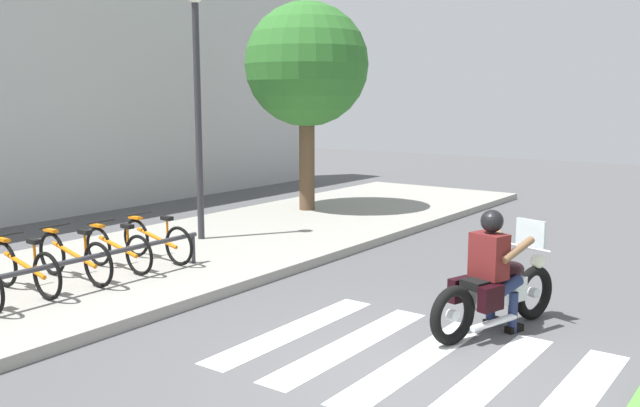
{
  "coord_description": "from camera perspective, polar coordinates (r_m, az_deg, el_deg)",
  "views": [
    {
      "loc": [
        -5.79,
        -3.16,
        2.72
      ],
      "look_at": [
        1.98,
        2.46,
        1.22
      ],
      "focal_mm": 38.3,
      "sensor_mm": 36.0,
      "label": 1
    }
  ],
  "objects": [
    {
      "name": "crosswalk_stripe_1",
      "position": [
        7.04,
        13.87,
        -14.06
      ],
      "size": [
        2.8,
        0.4,
        0.01
      ],
      "primitive_type": "cube",
      "color": "white",
      "rests_on": "ground"
    },
    {
      "name": "street_lamp",
      "position": [
        12.43,
        -10.2,
        8.98
      ],
      "size": [
        0.28,
        0.28,
        4.6
      ],
      "color": "#2D2D33",
      "rests_on": "ground"
    },
    {
      "name": "crosswalk_stripe_2",
      "position": [
        7.35,
        7.94,
        -12.88
      ],
      "size": [
        2.8,
        0.4,
        0.01
      ],
      "primitive_type": "cube",
      "color": "white",
      "rests_on": "ground"
    },
    {
      "name": "bicycle_5",
      "position": [
        10.6,
        -16.53,
        -3.64
      ],
      "size": [
        0.48,
        1.56,
        0.73
      ],
      "color": "black",
      "rests_on": "sidewalk"
    },
    {
      "name": "bicycle_3",
      "position": [
        9.79,
        -23.45,
        -4.95
      ],
      "size": [
        0.48,
        1.67,
        0.76
      ],
      "color": "black",
      "rests_on": "sidewalk"
    },
    {
      "name": "bicycle_6",
      "position": [
        11.05,
        -13.48,
        -2.98
      ],
      "size": [
        0.48,
        1.63,
        0.74
      ],
      "color": "black",
      "rests_on": "sidewalk"
    },
    {
      "name": "crosswalk_stripe_0",
      "position": [
        6.82,
        20.33,
        -15.17
      ],
      "size": [
        2.8,
        0.4,
        0.01
      ],
      "primitive_type": "cube",
      "color": "white",
      "rests_on": "ground"
    },
    {
      "name": "sidewalk",
      "position": [
        10.65,
        -19.42,
        -5.99
      ],
      "size": [
        24.0,
        4.4,
        0.15
      ],
      "primitive_type": "cube",
      "color": "gray",
      "rests_on": "ground"
    },
    {
      "name": "ground_plane",
      "position": [
        7.14,
        6.91,
        -13.57
      ],
      "size": [
        48.0,
        48.0,
        0.0
      ],
      "primitive_type": "plane",
      "color": "#4C4C4F"
    },
    {
      "name": "crosswalk_stripe_3",
      "position": [
        7.73,
        2.59,
        -11.68
      ],
      "size": [
        2.8,
        0.4,
        0.01
      ],
      "primitive_type": "cube",
      "color": "white",
      "rests_on": "ground"
    },
    {
      "name": "motorcycle",
      "position": [
        8.27,
        14.54,
        -7.19
      ],
      "size": [
        2.08,
        0.89,
        1.26
      ],
      "color": "black",
      "rests_on": "ground"
    },
    {
      "name": "rider",
      "position": [
        8.12,
        14.29,
        -4.77
      ],
      "size": [
        0.73,
        0.66,
        1.46
      ],
      "color": "#591919",
      "rests_on": "ground"
    },
    {
      "name": "bike_rack",
      "position": [
        9.31,
        -21.72,
        -5.07
      ],
      "size": [
        5.06,
        0.07,
        0.49
      ],
      "color": "#333338",
      "rests_on": "sidewalk"
    },
    {
      "name": "crosswalk_stripe_4",
      "position": [
        8.17,
        -2.19,
        -10.53
      ],
      "size": [
        2.8,
        0.4,
        0.01
      ],
      "primitive_type": "cube",
      "color": "white",
      "rests_on": "ground"
    },
    {
      "name": "tree_near_rack",
      "position": [
        15.53,
        -1.13,
        11.43
      ],
      "size": [
        2.77,
        2.77,
        4.82
      ],
      "color": "brown",
      "rests_on": "ground"
    },
    {
      "name": "bicycle_4",
      "position": [
        10.17,
        -19.85,
        -4.23
      ],
      "size": [
        0.48,
        1.73,
        0.77
      ],
      "color": "black",
      "rests_on": "sidewalk"
    }
  ]
}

